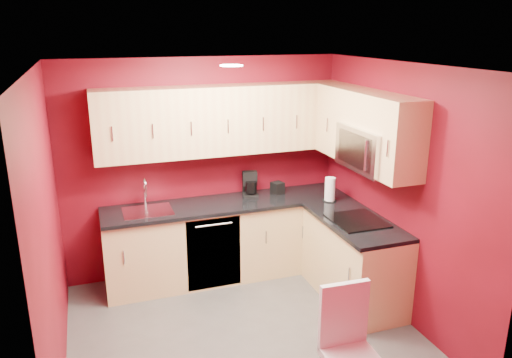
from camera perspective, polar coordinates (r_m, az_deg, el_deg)
floor at (r=4.99m, az=-1.39°, el=-17.20°), size 3.20×3.20×0.00m
ceiling at (r=4.14m, az=-1.64°, el=12.77°), size 3.20×3.20×0.00m
wall_back at (r=5.79m, az=-6.01°, el=1.31°), size 3.20×0.00×3.20m
wall_front at (r=3.15m, az=7.03°, el=-12.72°), size 3.20×0.00×3.20m
wall_left at (r=4.25m, az=-22.64°, el=-5.85°), size 0.00×3.00×3.00m
wall_right at (r=5.10m, az=15.90°, el=-1.44°), size 0.00×3.00×3.00m
base_cabinets_back at (r=5.84m, az=-3.16°, el=-6.99°), size 2.80×0.60×0.87m
base_cabinets_right at (r=5.44m, az=11.07°, el=-9.17°), size 0.60×1.30×0.87m
countertop_back at (r=5.66m, az=-3.19°, el=-2.83°), size 2.80×0.63×0.04m
countertop_right at (r=5.24m, az=11.28°, el=-4.79°), size 0.63×1.27×0.04m
upper_cabinets_back at (r=5.55m, az=-3.75°, el=6.77°), size 2.80×0.35×0.75m
upper_cabinets_right at (r=5.21m, az=12.12°, el=6.47°), size 0.35×1.55×0.75m
microwave at (r=5.04m, az=13.06°, el=3.41°), size 0.42×0.76×0.42m
cooktop at (r=5.20m, az=11.45°, el=-4.67°), size 0.50×0.55×0.01m
sink at (r=5.49m, az=-12.32°, el=-3.22°), size 0.52×0.42×0.35m
dishwasher_front at (r=5.53m, az=-4.83°, el=-8.48°), size 0.60×0.02×0.82m
downlight at (r=4.43m, az=-2.83°, el=12.83°), size 0.20×0.20×0.01m
coffee_maker at (r=5.80m, az=-0.65°, el=-0.61°), size 0.21×0.25×0.28m
napkin_holder at (r=5.91m, az=2.47°, el=-1.02°), size 0.16×0.16×0.14m
paper_towel at (r=5.70m, az=8.45°, el=-1.18°), size 0.16×0.16×0.27m
dining_chair at (r=3.97m, az=11.02°, el=-19.00°), size 0.41×0.43×0.98m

